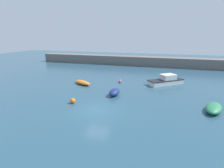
% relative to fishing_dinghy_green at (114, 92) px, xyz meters
% --- Properties ---
extents(ground_plane, '(120.00, 120.00, 0.20)m').
position_rel_fishing_dinghy_green_xyz_m(ground_plane, '(-0.39, -5.06, -0.52)').
color(ground_plane, '#284C60').
extents(harbor_breakwater, '(54.66, 3.34, 2.23)m').
position_rel_fishing_dinghy_green_xyz_m(harbor_breakwater, '(-0.39, 24.25, 0.69)').
color(harbor_breakwater, '#66605B').
rests_on(harbor_breakwater, ground_plane).
extents(fishing_dinghy_green, '(1.30, 2.41, 0.84)m').
position_rel_fishing_dinghy_green_xyz_m(fishing_dinghy_green, '(0.00, 0.00, 0.00)').
color(fishing_dinghy_green, navy).
rests_on(fishing_dinghy_green, ground_plane).
extents(rowboat_white_midwater, '(3.55, 2.55, 0.59)m').
position_rel_fishing_dinghy_green_xyz_m(rowboat_white_midwater, '(-6.24, 3.46, -0.12)').
color(rowboat_white_midwater, orange).
rests_on(rowboat_white_midwater, ground_plane).
extents(cabin_cruiser_white, '(5.63, 5.13, 1.55)m').
position_rel_fishing_dinghy_green_xyz_m(cabin_cruiser_white, '(6.25, 7.51, 0.16)').
color(cabin_cruiser_white, white).
rests_on(cabin_cruiser_white, ground_plane).
extents(open_tender_yellow, '(2.35, 3.56, 0.72)m').
position_rel_fishing_dinghy_green_xyz_m(open_tender_yellow, '(10.98, -1.68, -0.06)').
color(open_tender_yellow, '#287A4C').
rests_on(open_tender_yellow, ground_plane).
extents(mooring_buoy_pink, '(0.47, 0.47, 0.47)m').
position_rel_fishing_dinghy_green_xyz_m(mooring_buoy_pink, '(-0.92, 6.28, -0.19)').
color(mooring_buoy_pink, '#EA668C').
rests_on(mooring_buoy_pink, ground_plane).
extents(mooring_buoy_orange, '(0.60, 0.60, 0.60)m').
position_rel_fishing_dinghy_green_xyz_m(mooring_buoy_orange, '(-3.74, -4.03, -0.12)').
color(mooring_buoy_orange, orange).
rests_on(mooring_buoy_orange, ground_plane).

